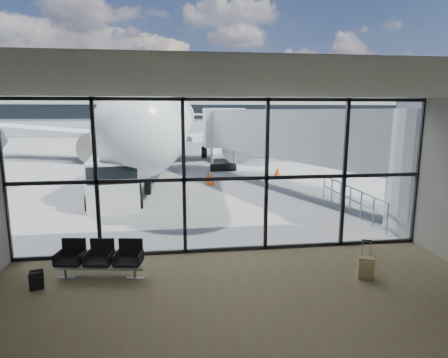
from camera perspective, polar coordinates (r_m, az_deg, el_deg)
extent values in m
plane|color=slate|center=(50.69, -5.99, 5.62)|extent=(220.00, 220.00, 0.00)
cube|color=brown|center=(7.83, 4.57, -21.44)|extent=(12.00, 8.00, 0.01)
cube|color=silver|center=(6.67, 5.14, 13.53)|extent=(12.00, 8.00, 0.02)
cube|color=#ABABA6|center=(3.45, 20.58, -23.33)|extent=(12.00, 0.02, 4.50)
cube|color=white|center=(10.76, 0.26, 0.31)|extent=(12.00, 0.04, 4.50)
cube|color=black|center=(11.35, 0.26, -10.64)|extent=(12.00, 0.12, 0.10)
cube|color=black|center=(10.77, 0.26, 0.05)|extent=(12.00, 0.12, 0.10)
cube|color=black|center=(10.60, 0.27, 12.05)|extent=(12.00, 0.12, 0.10)
cube|color=black|center=(11.59, -30.58, -0.42)|extent=(0.10, 0.12, 4.50)
cube|color=black|center=(10.88, -18.87, -0.14)|extent=(0.10, 0.12, 4.50)
cube|color=black|center=(10.67, -6.13, 0.16)|extent=(0.10, 0.12, 4.50)
cube|color=black|center=(10.99, 6.47, 0.46)|extent=(0.10, 0.12, 4.50)
cube|color=black|center=(11.80, 17.85, 0.70)|extent=(0.10, 0.12, 4.50)
cube|color=black|center=(13.01, 27.45, 0.89)|extent=(0.10, 0.12, 4.50)
cylinder|color=#ADB0B2|center=(14.53, 29.04, 1.03)|extent=(2.80, 2.80, 4.20)
cube|color=#ADB0B2|center=(19.48, 10.42, 6.87)|extent=(7.45, 14.81, 2.40)
cube|color=#ADB0B2|center=(25.74, -0.13, 7.84)|extent=(2.60, 2.20, 2.60)
cylinder|color=gray|center=(25.83, -1.89, 3.17)|extent=(0.20, 0.20, 1.80)
cylinder|color=gray|center=(26.03, 1.62, 3.22)|extent=(0.20, 0.20, 1.80)
cylinder|color=black|center=(26.01, -0.13, 1.78)|extent=(1.80, 0.56, 0.56)
cylinder|color=gray|center=(13.79, 23.59, -5.57)|extent=(0.06, 0.06, 1.10)
cylinder|color=gray|center=(14.54, 21.77, -4.65)|extent=(0.06, 0.06, 1.10)
cylinder|color=gray|center=(15.30, 20.13, -3.81)|extent=(0.06, 0.06, 1.10)
cylinder|color=gray|center=(16.08, 18.65, -3.06)|extent=(0.06, 0.06, 1.10)
cylinder|color=gray|center=(16.87, 17.31, -2.37)|extent=(0.06, 0.06, 1.10)
cylinder|color=gray|center=(17.67, 16.10, -1.74)|extent=(0.06, 0.06, 1.10)
cylinder|color=gray|center=(18.48, 14.99, -1.17)|extent=(0.06, 0.06, 1.10)
cylinder|color=gray|center=(15.97, 18.76, -1.20)|extent=(0.06, 5.40, 0.06)
cylinder|color=gray|center=(16.07, 18.66, -2.88)|extent=(0.06, 5.40, 0.06)
cube|color=beige|center=(72.51, -6.59, 10.18)|extent=(80.00, 12.00, 8.00)
cube|color=black|center=(66.41, -6.48, 10.17)|extent=(80.00, 0.20, 2.40)
cube|color=beige|center=(76.41, -26.32, 13.34)|extent=(10.00, 8.00, 3.00)
cube|color=beige|center=(75.22, 7.60, 13.97)|extent=(6.00, 6.00, 2.00)
cylinder|color=#382619|center=(88.35, -28.82, 7.51)|extent=(0.50, 0.50, 3.42)
sphere|color=black|center=(88.34, -29.05, 10.21)|extent=(6.27, 6.27, 6.27)
cylinder|color=#382619|center=(86.41, -25.05, 7.54)|extent=(0.50, 0.50, 2.70)
sphere|color=black|center=(86.36, -25.22, 9.73)|extent=(4.95, 4.95, 4.95)
cylinder|color=#382619|center=(84.82, -21.16, 7.90)|extent=(0.50, 0.50, 3.06)
sphere|color=black|center=(84.79, -21.33, 10.42)|extent=(5.61, 5.61, 5.61)
cylinder|color=#382619|center=(83.64, -17.13, 8.24)|extent=(0.50, 0.50, 3.42)
sphere|color=black|center=(83.62, -17.29, 11.10)|extent=(6.27, 6.27, 6.27)
cube|color=gray|center=(10.07, -18.39, -12.88)|extent=(2.12, 0.41, 0.04)
cube|color=black|center=(10.26, -22.36, -11.58)|extent=(0.68, 0.65, 0.08)
cube|color=black|center=(10.41, -21.86, -9.76)|extent=(0.60, 0.16, 0.53)
cube|color=black|center=(10.00, -18.45, -11.91)|extent=(0.68, 0.65, 0.08)
cube|color=black|center=(10.15, -18.02, -10.03)|extent=(0.60, 0.16, 0.53)
cube|color=black|center=(9.79, -14.34, -12.19)|extent=(0.68, 0.65, 0.08)
cube|color=black|center=(9.94, -13.99, -10.26)|extent=(0.60, 0.16, 0.53)
cylinder|color=gray|center=(10.44, -22.99, -13.08)|extent=(0.06, 0.06, 0.24)
cylinder|color=gray|center=(9.87, -13.42, -13.88)|extent=(0.06, 0.06, 0.24)
cube|color=black|center=(10.08, -26.66, -13.69)|extent=(0.33, 0.24, 0.41)
cube|color=black|center=(9.98, -26.75, -13.94)|extent=(0.25, 0.10, 0.28)
cylinder|color=black|center=(10.09, -26.69, -12.41)|extent=(0.29, 0.13, 0.07)
cube|color=#8D7A4F|center=(10.16, 20.77, -12.53)|extent=(0.42, 0.34, 0.54)
cube|color=#8D7A4F|center=(10.04, 20.85, -12.80)|extent=(0.30, 0.15, 0.40)
cylinder|color=gray|center=(10.07, 20.29, -9.87)|extent=(0.02, 0.02, 0.45)
cylinder|color=gray|center=(10.10, 21.44, -9.89)|extent=(0.02, 0.02, 0.45)
cube|color=black|center=(10.01, 20.95, -8.69)|extent=(0.24, 0.12, 0.02)
cylinder|color=black|center=(10.34, 20.03, -13.65)|extent=(0.05, 0.07, 0.06)
cylinder|color=black|center=(10.36, 21.17, -13.67)|extent=(0.05, 0.07, 0.06)
cylinder|color=white|center=(32.70, -8.45, 8.68)|extent=(6.14, 32.59, 3.99)
sphere|color=white|center=(16.62, -12.85, 7.03)|extent=(3.99, 3.99, 3.99)
cone|color=white|center=(51.55, -6.79, 9.65)|extent=(4.42, 6.73, 3.99)
cube|color=black|center=(17.24, -12.59, 8.95)|extent=(2.46, 1.45, 0.54)
cube|color=white|center=(35.71, -23.21, 6.62)|extent=(16.40, 9.42, 1.28)
cylinder|color=black|center=(32.68, -18.40, 4.76)|extent=(2.51, 3.81, 2.27)
cube|color=white|center=(51.30, -10.74, 9.66)|extent=(6.24, 3.49, 0.19)
cube|color=white|center=(34.35, 7.31, 7.25)|extent=(16.60, 7.53, 1.28)
cylinder|color=black|center=(31.78, 1.67, 5.14)|extent=(2.51, 3.81, 2.27)
cube|color=white|center=(50.95, -2.88, 9.82)|extent=(6.15, 2.77, 0.19)
cube|color=#590C1A|center=(51.63, -6.88, 13.60)|extent=(0.60, 4.12, 6.48)
cylinder|color=gray|center=(19.03, -11.55, -0.06)|extent=(0.22, 0.22, 1.51)
cylinder|color=black|center=(19.10, -11.51, -1.18)|extent=(0.32, 0.77, 0.76)
cylinder|color=black|center=(33.79, -13.38, 3.88)|extent=(0.55, 1.07, 1.04)
cylinder|color=black|center=(33.33, -3.05, 4.06)|extent=(0.55, 1.07, 1.04)
cube|color=silver|center=(17.84, -16.22, -0.04)|extent=(2.57, 4.97, 2.08)
cube|color=black|center=(16.01, -16.58, 0.87)|extent=(2.09, 1.45, 0.73)
cylinder|color=black|center=(16.54, -19.92, -3.43)|extent=(0.33, 0.75, 0.73)
cylinder|color=black|center=(16.43, -12.70, -3.15)|extent=(0.33, 0.75, 0.73)
cylinder|color=black|center=(19.57, -18.98, -1.31)|extent=(0.33, 0.75, 0.73)
cylinder|color=black|center=(19.47, -12.89, -1.06)|extent=(0.33, 0.75, 0.73)
cube|color=black|center=(34.94, -14.67, 4.18)|extent=(2.34, 3.45, 1.05)
cube|color=black|center=(36.11, -15.09, 5.61)|extent=(1.98, 2.88, 1.08)
cylinder|color=black|center=(33.82, -15.56, 3.41)|extent=(0.36, 0.56, 0.53)
cylinder|color=black|center=(34.09, -13.11, 3.57)|extent=(0.36, 0.56, 0.53)
cylinder|color=black|center=(35.89, -16.11, 3.76)|extent=(0.36, 0.56, 0.53)
cylinder|color=black|center=(36.14, -13.80, 3.91)|extent=(0.36, 0.56, 0.53)
cylinder|color=black|center=(24.96, -30.80, -0.10)|extent=(0.28, 0.49, 0.47)
cube|color=#DC4C0B|center=(21.23, -1.97, -0.82)|extent=(0.45, 0.45, 0.03)
cone|color=#DC4C0B|center=(21.18, -1.97, -0.01)|extent=(0.43, 0.43, 0.64)
cube|color=#E0590B|center=(22.09, -2.37, -0.39)|extent=(0.45, 0.45, 0.03)
cone|color=#E0590B|center=(22.03, -2.38, 0.39)|extent=(0.43, 0.43, 0.64)
cube|color=#EF430C|center=(23.95, 8.12, 0.37)|extent=(0.48, 0.48, 0.03)
cone|color=#EF430C|center=(23.90, 8.14, 1.14)|extent=(0.46, 0.46, 0.69)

